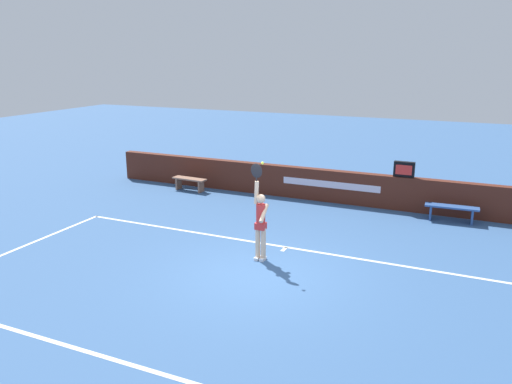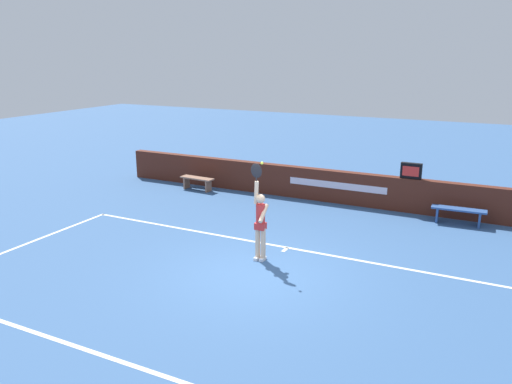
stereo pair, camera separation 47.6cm
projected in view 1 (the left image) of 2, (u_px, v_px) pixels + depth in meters
The scene contains 8 objects.
ground_plane at pixel (259, 273), 11.34m from camera, with size 60.00×60.00×0.00m, color #375C8D.
court_lines at pixel (237, 294), 10.36m from camera, with size 12.45×5.84×0.00m.
back_wall at pixel (335, 186), 16.69m from camera, with size 16.81×0.31×1.07m.
speed_display at pixel (404, 169), 15.63m from camera, with size 0.63×0.17×0.48m.
tennis_player at pixel (260, 221), 11.85m from camera, with size 0.43×0.44×2.37m.
tennis_ball at pixel (262, 163), 11.32m from camera, with size 0.07×0.07×0.07m.
courtside_bench_near at pixel (452, 210), 14.76m from camera, with size 1.52×0.43×0.48m.
courtside_bench_far at pixel (190, 181), 18.13m from camera, with size 1.30×0.44×0.46m.
Camera 1 is at (4.23, -9.57, 4.76)m, focal length 35.42 mm.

